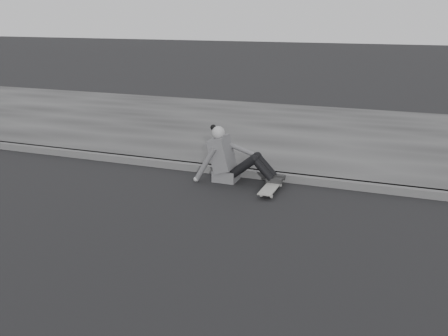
# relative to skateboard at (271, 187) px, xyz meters

# --- Properties ---
(ground) EXTENTS (80.00, 80.00, 0.00)m
(ground) POSITION_rel_skateboard_xyz_m (-1.14, -2.03, -0.07)
(ground) COLOR black
(ground) RESTS_ON ground
(curb) EXTENTS (24.00, 0.16, 0.12)m
(curb) POSITION_rel_skateboard_xyz_m (-1.14, 0.55, -0.01)
(curb) COLOR #4D4D4D
(curb) RESTS_ON ground
(sidewalk) EXTENTS (24.00, 6.00, 0.12)m
(sidewalk) POSITION_rel_skateboard_xyz_m (-1.14, 3.57, -0.01)
(sidewalk) COLOR #373737
(sidewalk) RESTS_ON ground
(skateboard) EXTENTS (0.20, 0.78, 0.09)m
(skateboard) POSITION_rel_skateboard_xyz_m (0.00, 0.00, 0.00)
(skateboard) COLOR #A1A09B
(skateboard) RESTS_ON ground
(seated_woman) EXTENTS (1.38, 0.46, 0.88)m
(seated_woman) POSITION_rel_skateboard_xyz_m (-0.73, 0.25, 0.29)
(seated_woman) COLOR #515153
(seated_woman) RESTS_ON ground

